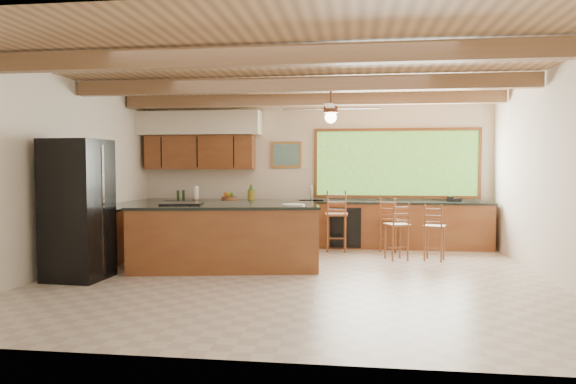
# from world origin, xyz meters

# --- Properties ---
(ground) EXTENTS (7.20, 7.20, 0.00)m
(ground) POSITION_xyz_m (0.00, 0.00, 0.00)
(ground) COLOR beige
(ground) RESTS_ON ground
(room_shell) EXTENTS (7.27, 6.54, 3.02)m
(room_shell) POSITION_xyz_m (-0.17, 0.65, 2.21)
(room_shell) COLOR silver
(room_shell) RESTS_ON ground
(counter_run) EXTENTS (7.12, 3.10, 1.26)m
(counter_run) POSITION_xyz_m (-0.82, 2.52, 0.46)
(counter_run) COLOR brown
(counter_run) RESTS_ON ground
(island) EXTENTS (3.10, 1.85, 1.03)m
(island) POSITION_xyz_m (-1.18, 0.60, 0.51)
(island) COLOR brown
(island) RESTS_ON ground
(refrigerator) EXTENTS (0.82, 0.80, 2.00)m
(refrigerator) POSITION_xyz_m (-3.05, -0.53, 1.00)
(refrigerator) COLOR black
(refrigerator) RESTS_ON ground
(bar_stool_a) EXTENTS (0.44, 0.44, 1.17)m
(bar_stool_a) POSITION_xyz_m (0.53, 2.27, 0.69)
(bar_stool_a) COLOR brown
(bar_stool_a) RESTS_ON ground
(bar_stool_b) EXTENTS (0.47, 0.47, 1.02)m
(bar_stool_b) POSITION_xyz_m (1.55, 2.40, 0.60)
(bar_stool_b) COLOR brown
(bar_stool_b) RESTS_ON ground
(bar_stool_c) EXTENTS (0.47, 0.47, 1.00)m
(bar_stool_c) POSITION_xyz_m (1.59, 1.55, 0.59)
(bar_stool_c) COLOR brown
(bar_stool_c) RESTS_ON ground
(bar_stool_d) EXTENTS (0.44, 0.44, 0.97)m
(bar_stool_d) POSITION_xyz_m (2.23, 1.55, 0.58)
(bar_stool_d) COLOR brown
(bar_stool_d) RESTS_ON ground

